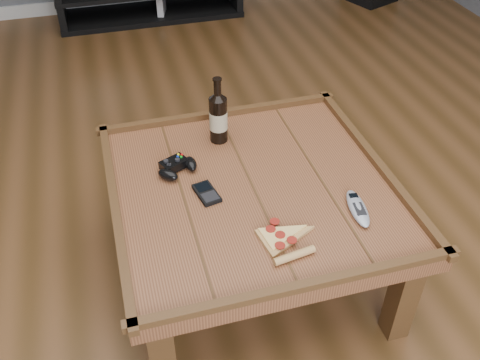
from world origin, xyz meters
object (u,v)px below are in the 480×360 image
object	(u,v)px
game_console	(161,4)
coffee_table	(252,199)
smartphone	(207,193)
beer_bottle	(218,116)
pizza_slice	(282,240)
remote_control	(358,208)
game_controller	(177,167)

from	to	relation	value
game_console	coffee_table	bearing A→B (deg)	-75.57
coffee_table	smartphone	world-z (taller)	coffee_table
beer_bottle	pizza_slice	world-z (taller)	beer_bottle
remote_control	game_console	distance (m)	2.94
game_controller	smartphone	bearing A→B (deg)	-89.21
coffee_table	pizza_slice	bearing A→B (deg)	-87.97
beer_bottle	pizza_slice	bearing A→B (deg)	-84.69
beer_bottle	game_console	size ratio (longest dim) A/B	1.14
remote_control	beer_bottle	bearing A→B (deg)	131.16
beer_bottle	game_controller	bearing A→B (deg)	-141.33
pizza_slice	smartphone	size ratio (longest dim) A/B	2.07
pizza_slice	remote_control	size ratio (longest dim) A/B	1.39
coffee_table	game_console	distance (m)	2.70
coffee_table	pizza_slice	size ratio (longest dim) A/B	3.83
smartphone	game_console	distance (m)	2.72
coffee_table	game_controller	bearing A→B (deg)	147.33
pizza_slice	smartphone	bearing A→B (deg)	113.09
coffee_table	game_controller	xyz separation A→B (m)	(-0.24, 0.16, 0.08)
game_controller	smartphone	distance (m)	0.18
coffee_table	remote_control	distance (m)	0.38
game_controller	beer_bottle	bearing A→B (deg)	14.15
coffee_table	pizza_slice	xyz separation A→B (m)	(0.01, -0.29, 0.07)
game_controller	remote_control	xyz separation A→B (m)	(0.55, -0.38, -0.01)
coffee_table	smartphone	xyz separation A→B (m)	(-0.17, -0.00, 0.07)
beer_bottle	smartphone	world-z (taller)	beer_bottle
beer_bottle	remote_control	world-z (taller)	beer_bottle
pizza_slice	remote_control	distance (m)	0.30
game_console	pizza_slice	bearing A→B (deg)	-75.21
beer_bottle	game_controller	xyz separation A→B (m)	(-0.20, -0.16, -0.09)
game_controller	game_console	size ratio (longest dim) A/B	0.67
game_controller	smartphone	size ratio (longest dim) A/B	1.23
game_console	game_controller	bearing A→B (deg)	-81.15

